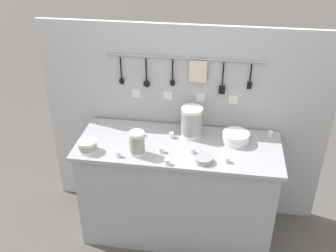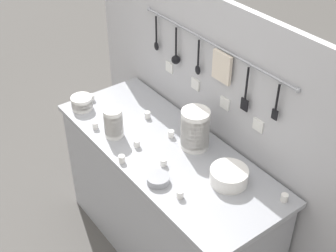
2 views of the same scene
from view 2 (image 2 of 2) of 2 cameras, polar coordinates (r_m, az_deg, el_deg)
The scene contains 17 objects.
ground_plane at distance 3.38m, azimuth -0.23°, elevation -14.44°, with size 20.00×20.00×0.00m, color #514F4C.
counter at distance 3.05m, azimuth -0.25°, elevation -9.15°, with size 1.59×0.63×0.88m.
back_wall at distance 2.94m, azimuth 5.18°, elevation -0.40°, with size 2.39×0.09×1.73m.
bowl_stack_wide_centre at distance 2.82m, azimuth -6.67°, elevation 0.39°, with size 0.11×0.11×0.19m.
bowl_stack_short_front at distance 2.70m, azimuth 3.32°, elevation -0.37°, with size 0.17×0.17×0.25m.
bowl_stack_back_corner at distance 3.12m, azimuth -10.46°, elevation 2.80°, with size 0.14×0.14×0.09m.
plate_stack at distance 2.53m, azimuth 7.44°, elevation -6.06°, with size 0.21×0.21×0.08m.
steel_mixing_bowl at distance 2.52m, azimuth -1.22°, elevation -6.49°, with size 0.13×0.13×0.04m.
cup_back_left at distance 2.76m, azimuth -3.82°, elevation -2.14°, with size 0.04×0.04×0.04m.
cup_beside_plates at distance 2.62m, azimuth -0.55°, elevation -4.45°, with size 0.04×0.04×0.04m.
cup_by_caddy at distance 2.94m, azimuth -8.85°, elevation 0.08°, with size 0.04×0.04×0.04m.
cup_front_left at distance 2.83m, azimuth 0.39°, elevation -0.96°, with size 0.04×0.04×0.04m.
cup_mid_row at distance 2.44m, azimuth 1.48°, elevation -8.32°, with size 0.04×0.04×0.04m.
cup_front_right at distance 2.99m, azimuth -2.52°, elevation 1.35°, with size 0.04×0.04×0.04m.
cup_centre at distance 3.21m, azimuth -9.29°, elevation 3.46°, with size 0.04×0.04×0.04m.
cup_edge_near at distance 2.66m, azimuth -5.66°, elevation -4.02°, with size 0.04×0.04×0.04m.
cup_back_right at distance 2.49m, azimuth 14.00°, elevation -8.48°, with size 0.04×0.04×0.04m.
Camera 2 is at (1.73, -1.27, 2.62)m, focal length 50.00 mm.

